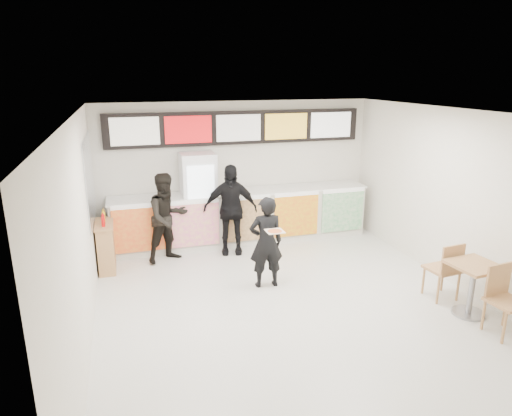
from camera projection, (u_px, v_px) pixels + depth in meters
name	position (u px, v px, depth m)	size (l,w,h in m)	color
floor	(293.00, 307.00, 7.18)	(7.00, 7.00, 0.00)	beige
ceiling	(298.00, 114.00, 6.34)	(7.00, 7.00, 0.00)	white
wall_back	(238.00, 171.00, 9.98)	(6.00, 6.00, 0.00)	silver
wall_left	(81.00, 236.00, 5.95)	(7.00, 7.00, 0.00)	silver
wall_right	(464.00, 201.00, 7.58)	(7.00, 7.00, 0.00)	silver
service_counter	(243.00, 217.00, 9.87)	(5.56, 0.77, 1.14)	silver
menu_board	(238.00, 128.00, 9.63)	(5.50, 0.14, 0.70)	black
drinks_fridge	(199.00, 201.00, 9.51)	(0.70, 0.67, 2.00)	white
mirror_panel	(90.00, 178.00, 8.13)	(0.01, 2.00, 1.50)	#B2B7BF
customer_main	(266.00, 242.00, 7.71)	(0.58, 0.38, 1.60)	black
customer_left	(167.00, 218.00, 8.78)	(0.85, 0.66, 1.75)	black
customer_mid	(230.00, 209.00, 9.16)	(1.08, 0.45, 1.84)	black
pizza_slice	(275.00, 231.00, 7.20)	(0.36, 0.36, 0.02)	beige
cafe_table	(473.00, 280.00, 6.83)	(0.73, 1.72, 0.99)	tan
condiment_ledge	(106.00, 246.00, 8.48)	(0.33, 0.81, 1.09)	tan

